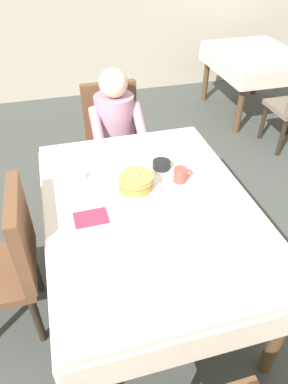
# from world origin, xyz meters

# --- Properties ---
(ground_plane) EXTENTS (14.00, 14.00, 0.00)m
(ground_plane) POSITION_xyz_m (0.00, 0.00, 0.00)
(ground_plane) COLOR #474C47
(dining_table_main) EXTENTS (1.12, 1.52, 0.74)m
(dining_table_main) POSITION_xyz_m (0.00, 0.00, 0.65)
(dining_table_main) COLOR silver
(dining_table_main) RESTS_ON ground
(chair_diner) EXTENTS (0.44, 0.45, 0.93)m
(chair_diner) POSITION_xyz_m (0.02, 1.17, 0.53)
(chair_diner) COLOR brown
(chair_diner) RESTS_ON ground
(diner_person) EXTENTS (0.40, 0.43, 1.12)m
(diner_person) POSITION_xyz_m (0.02, 1.01, 0.67)
(diner_person) COLOR #B2849E
(diner_person) RESTS_ON ground
(chair_left_side) EXTENTS (0.45, 0.44, 0.93)m
(chair_left_side) POSITION_xyz_m (-0.77, 0.00, 0.53)
(chair_left_side) COLOR brown
(chair_left_side) RESTS_ON ground
(plate_breakfast) EXTENTS (0.28, 0.28, 0.02)m
(plate_breakfast) POSITION_xyz_m (-0.04, 0.13, 0.75)
(plate_breakfast) COLOR white
(plate_breakfast) RESTS_ON dining_table_main
(breakfast_stack) EXTENTS (0.20, 0.20, 0.09)m
(breakfast_stack) POSITION_xyz_m (-0.03, 0.14, 0.80)
(breakfast_stack) COLOR tan
(breakfast_stack) RESTS_ON plate_breakfast
(cup_coffee) EXTENTS (0.11, 0.08, 0.08)m
(cup_coffee) POSITION_xyz_m (0.23, 0.15, 0.78)
(cup_coffee) COLOR #B24C42
(cup_coffee) RESTS_ON dining_table_main
(bowl_butter) EXTENTS (0.11, 0.11, 0.04)m
(bowl_butter) POSITION_xyz_m (0.16, 0.30, 0.76)
(bowl_butter) COLOR black
(bowl_butter) RESTS_ON dining_table_main
(syrup_pitcher) EXTENTS (0.08, 0.08, 0.07)m
(syrup_pitcher) POSITION_xyz_m (-0.32, 0.32, 0.78)
(syrup_pitcher) COLOR silver
(syrup_pitcher) RESTS_ON dining_table_main
(fork_left_of_plate) EXTENTS (0.02, 0.18, 0.00)m
(fork_left_of_plate) POSITION_xyz_m (-0.23, 0.11, 0.74)
(fork_left_of_plate) COLOR silver
(fork_left_of_plate) RESTS_ON dining_table_main
(knife_right_of_plate) EXTENTS (0.03, 0.20, 0.00)m
(knife_right_of_plate) POSITION_xyz_m (0.15, 0.11, 0.74)
(knife_right_of_plate) COLOR silver
(knife_right_of_plate) RESTS_ON dining_table_main
(spoon_near_edge) EXTENTS (0.15, 0.06, 0.00)m
(spoon_near_edge) POSITION_xyz_m (-0.04, -0.17, 0.74)
(spoon_near_edge) COLOR silver
(spoon_near_edge) RESTS_ON dining_table_main
(napkin_folded) EXTENTS (0.17, 0.12, 0.01)m
(napkin_folded) POSITION_xyz_m (-0.32, -0.04, 0.74)
(napkin_folded) COLOR #8C2D4C
(napkin_folded) RESTS_ON dining_table_main
(background_table_far) EXTENTS (0.92, 1.12, 0.74)m
(background_table_far) POSITION_xyz_m (1.92, 2.27, 0.62)
(background_table_far) COLOR silver
(background_table_far) RESTS_ON ground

